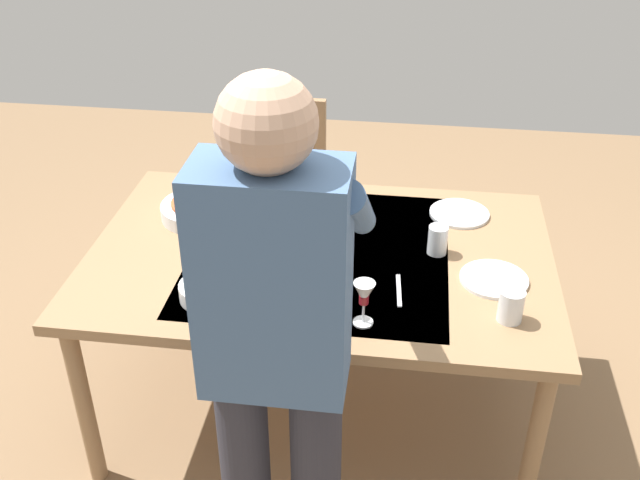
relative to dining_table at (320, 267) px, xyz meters
The scene contains 16 objects.
ground_plane 0.68m from the dining_table, ahead, with size 6.00×6.00×0.00m, color #846647.
dining_table is the anchor object (origin of this frame).
chair_near 0.99m from the dining_table, 71.37° to the right, with size 0.40×0.40×0.91m.
person_server 0.85m from the dining_table, 90.02° to the left, with size 0.42×0.61×1.69m.
wine_bottle 0.38m from the dining_table, 96.71° to the left, with size 0.07×0.07×0.30m.
wine_glass_left 0.46m from the dining_table, 115.80° to the left, with size 0.07×0.07×0.15m.
wine_glass_right 0.23m from the dining_table, 13.45° to the right, with size 0.07×0.07×0.15m.
water_cup_near_left 0.72m from the dining_table, 154.16° to the left, with size 0.08×0.08×0.11m, color silver.
water_cup_near_right 0.20m from the dining_table, 72.06° to the left, with size 0.07×0.07×0.09m, color silver.
water_cup_far_left 0.43m from the dining_table, behind, with size 0.07×0.07×0.11m, color silver.
water_cup_far_right 0.16m from the dining_table, 138.91° to the left, with size 0.07×0.07×0.09m, color silver.
serving_bowl_pasta 0.54m from the dining_table, 21.25° to the right, with size 0.30×0.30×0.07m.
side_bowl_salad 0.47m from the dining_table, 44.92° to the left, with size 0.18×0.18×0.07m.
dinner_plate_near 0.62m from the dining_table, behind, with size 0.23×0.23×0.01m, color silver.
dinner_plate_far 0.61m from the dining_table, 146.02° to the right, with size 0.23×0.23×0.01m, color silver.
table_fork 0.36m from the dining_table, 145.03° to the left, with size 0.01×0.18×0.01m, color silver.
Camera 1 is at (-0.30, 2.22, 2.18)m, focal length 41.67 mm.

